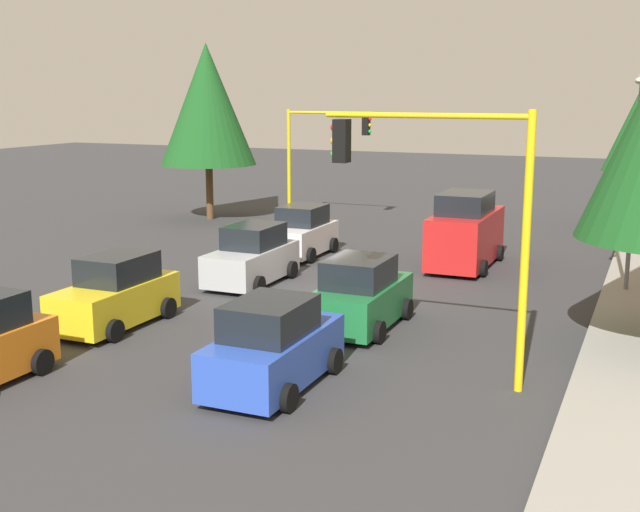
{
  "coord_description": "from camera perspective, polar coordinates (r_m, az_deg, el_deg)",
  "views": [
    {
      "loc": [
        22.71,
        10.03,
        6.33
      ],
      "look_at": [
        -0.24,
        0.14,
        1.2
      ],
      "focal_mm": 44.88,
      "sensor_mm": 36.0,
      "label": 1
    }
  ],
  "objects": [
    {
      "name": "car_silver",
      "position": [
        26.95,
        -4.86,
        -0.07
      ],
      "size": [
        3.98,
        2.03,
        1.98
      ],
      "color": "#B2B5BA",
      "rests_on": "ground"
    },
    {
      "name": "car_white",
      "position": [
        31.42,
        -1.35,
        1.64
      ],
      "size": [
        3.63,
        2.07,
        1.98
      ],
      "color": "white",
      "rests_on": "ground"
    },
    {
      "name": "traffic_signal_near_left",
      "position": [
        17.38,
        8.88,
        4.5
      ],
      "size": [
        0.36,
        4.59,
        5.99
      ],
      "color": "yellow",
      "rests_on": "ground"
    },
    {
      "name": "delivery_van_red",
      "position": [
        29.85,
        10.34,
        1.67
      ],
      "size": [
        4.8,
        2.22,
        2.77
      ],
      "color": "red",
      "rests_on": "ground"
    },
    {
      "name": "tree_opposite_side",
      "position": [
        40.59,
        -8.04,
        10.64
      ],
      "size": [
        4.75,
        4.75,
        8.71
      ],
      "color": "brown",
      "rests_on": "ground"
    },
    {
      "name": "car_green",
      "position": [
        21.8,
        2.91,
        -2.84
      ],
      "size": [
        3.9,
        2.08,
        1.98
      ],
      "color": "#1E7238",
      "rests_on": "ground"
    },
    {
      "name": "street_lamp_curbside",
      "position": [
        26.41,
        21.58,
        6.49
      ],
      "size": [
        2.15,
        0.28,
        7.0
      ],
      "color": "slate",
      "rests_on": "ground"
    },
    {
      "name": "traffic_signal_far_right",
      "position": [
        40.0,
        0.15,
        8.12
      ],
      "size": [
        0.36,
        4.59,
        5.5
      ],
      "color": "yellow",
      "rests_on": "ground"
    },
    {
      "name": "ground_plane",
      "position": [
        25.62,
        -0.51,
        -2.71
      ],
      "size": [
        120.0,
        120.0,
        0.0
      ],
      "primitive_type": "plane",
      "color": "#353538"
    },
    {
      "name": "car_blue",
      "position": [
        17.5,
        -3.37,
        -6.5
      ],
      "size": [
        3.94,
        2.05,
        1.98
      ],
      "color": "blue",
      "rests_on": "ground"
    },
    {
      "name": "car_yellow",
      "position": [
        22.67,
        -14.35,
        -2.64
      ],
      "size": [
        3.92,
        1.98,
        1.98
      ],
      "color": "yellow",
      "rests_on": "ground"
    }
  ]
}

